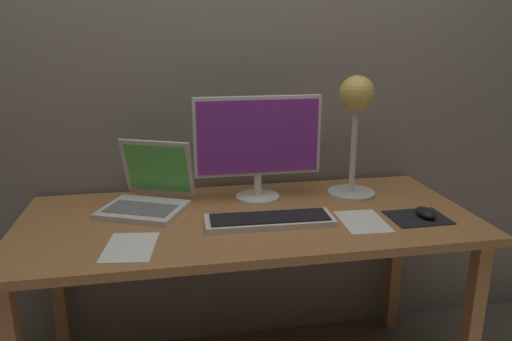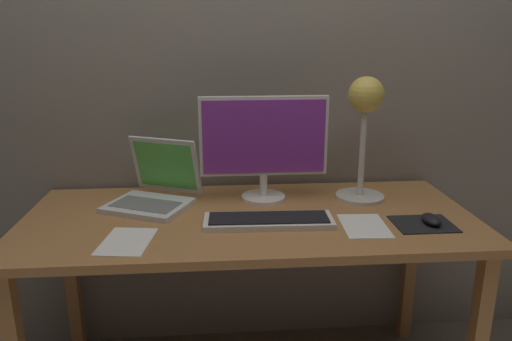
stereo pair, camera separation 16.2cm
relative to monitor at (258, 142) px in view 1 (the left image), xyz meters
name	(u,v)px [view 1 (the left image)]	position (x,y,z in m)	size (l,w,h in m)	color
back_wall	(231,50)	(-0.07, 0.24, 0.33)	(4.80, 0.06, 2.60)	gray
desk	(248,236)	(-0.07, -0.16, -0.31)	(1.60, 0.70, 0.74)	#A8703D
monitor	(258,142)	(0.00, 0.00, 0.00)	(0.48, 0.17, 0.40)	silver
keyboard_main	(269,220)	(-0.01, -0.25, -0.22)	(0.44, 0.15, 0.03)	silver
laptop	(150,189)	(-0.41, -0.01, -0.16)	(0.38, 0.38, 0.24)	silver
desk_lamp	(356,114)	(0.38, -0.02, 0.10)	(0.19, 0.19, 0.47)	beige
mousepad	(418,217)	(0.52, -0.30, -0.23)	(0.20, 0.16, 0.00)	black
mouse	(426,213)	(0.54, -0.30, -0.21)	(0.06, 0.10, 0.03)	black
paper_sheet_near_mouse	(130,247)	(-0.46, -0.36, -0.23)	(0.15, 0.21, 0.00)	white
paper_sheet_by_keyboard	(363,221)	(0.31, -0.29, -0.23)	(0.15, 0.21, 0.00)	white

